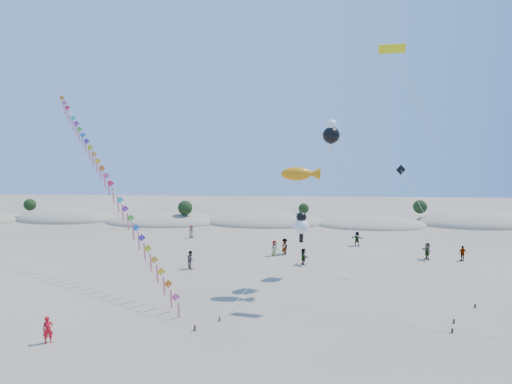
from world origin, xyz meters
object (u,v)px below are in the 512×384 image
object	(u,v)px
fish_kite	(301,174)
flyer_foreground	(48,330)
parafoil_kite	(395,55)
kite_train	(105,174)

from	to	relation	value
fish_kite	flyer_foreground	size ratio (longest dim) A/B	6.75
parafoil_kite	flyer_foreground	xyz separation A→B (m)	(-22.64, -10.27, -17.93)
fish_kite	kite_train	bearing A→B (deg)	167.50
fish_kite	parafoil_kite	xyz separation A→B (m)	(7.05, -0.45, 9.18)
fish_kite	flyer_foreground	distance (m)	20.85
fish_kite	flyer_foreground	bearing A→B (deg)	-145.48
parafoil_kite	flyer_foreground	distance (m)	30.65
kite_train	flyer_foreground	world-z (taller)	kite_train
fish_kite	flyer_foreground	xyz separation A→B (m)	(-15.60, -10.72, -8.75)
parafoil_kite	kite_train	bearing A→B (deg)	169.96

